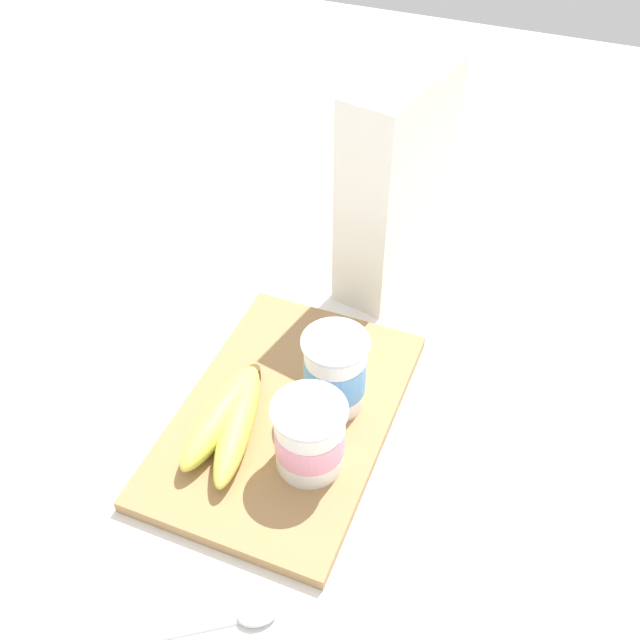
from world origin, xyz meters
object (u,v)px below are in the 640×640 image
at_px(cutting_board, 286,416).
at_px(yogurt_cup_front, 335,372).
at_px(cereal_box, 396,184).
at_px(yogurt_cup_back, 310,436).
at_px(spoon, 227,621).
at_px(banana_bunch, 229,419).

xyz_separation_m(cutting_board, yogurt_cup_front, (-0.04, 0.04, 0.05)).
distance_m(cutting_board, cereal_box, 0.32).
relative_size(cereal_box, yogurt_cup_back, 3.35).
distance_m(cutting_board, yogurt_cup_back, 0.09).
distance_m(yogurt_cup_front, spoon, 0.27).
height_order(cutting_board, yogurt_cup_front, yogurt_cup_front).
bearing_deg(spoon, yogurt_cup_front, 179.95).
bearing_deg(banana_bunch, cutting_board, 134.79).
bearing_deg(yogurt_cup_back, cutting_board, -135.58).
bearing_deg(cereal_box, banana_bunch, 179.26).
distance_m(cereal_box, yogurt_cup_front, 0.27).
xyz_separation_m(cereal_box, yogurt_cup_front, (0.26, 0.02, -0.08)).
height_order(cereal_box, banana_bunch, cereal_box).
relative_size(cutting_board, yogurt_cup_front, 3.58).
bearing_deg(yogurt_cup_front, yogurt_cup_back, 3.93).
xyz_separation_m(yogurt_cup_front, banana_bunch, (0.08, -0.09, -0.03)).
distance_m(cutting_board, banana_bunch, 0.07).
height_order(cereal_box, yogurt_cup_front, cereal_box).
height_order(banana_bunch, spoon, banana_bunch).
relative_size(yogurt_cup_front, spoon, 0.79).
height_order(yogurt_cup_back, banana_bunch, yogurt_cup_back).
relative_size(yogurt_cup_front, yogurt_cup_back, 1.12).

